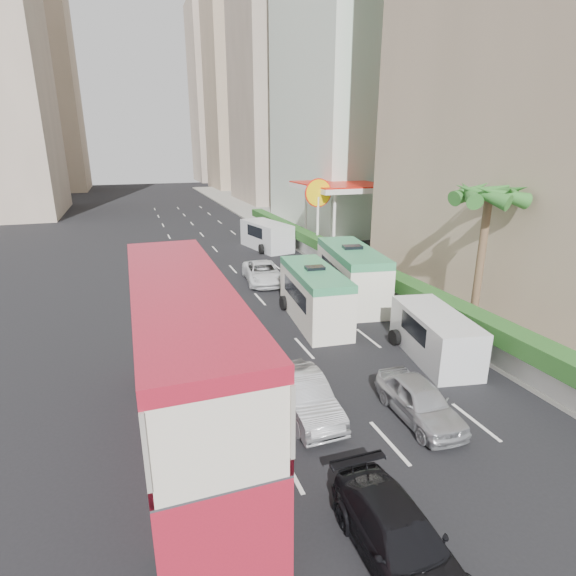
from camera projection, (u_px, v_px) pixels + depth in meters
name	position (u px, v px, depth m)	size (l,w,h in m)	color
ground_plane	(368.00, 406.00, 15.39)	(200.00, 200.00, 0.00)	black
double_decker_bus	(186.00, 367.00, 12.72)	(2.50, 11.00, 5.06)	#A4182B
car_silver_lane_a	(303.00, 413.00, 14.98)	(1.42, 4.09, 1.35)	#B2B4B9
car_silver_lane_b	(418.00, 418.00, 14.71)	(1.52, 3.78, 1.29)	#B2B4B9
car_black	(398.00, 561.00, 9.64)	(1.70, 4.19, 1.22)	black
van_asset	(263.00, 282.00, 29.29)	(2.16, 4.69, 1.30)	silver
minibus_near	(314.00, 296.00, 22.43)	(2.04, 6.13, 2.72)	silver
minibus_far	(351.00, 275.00, 25.41)	(2.29, 6.88, 3.05)	silver
panel_van_near	(435.00, 335.00, 18.68)	(1.95, 4.88, 1.95)	silver
panel_van_far	(267.00, 236.00, 38.50)	(2.26, 5.66, 2.26)	silver
sidewalk	(320.00, 243.00, 40.68)	(6.00, 120.00, 0.18)	#99968C
kerb_wall	(347.00, 269.00, 29.74)	(0.30, 44.00, 1.00)	silver
hedge	(348.00, 257.00, 29.48)	(1.10, 44.00, 0.70)	#2D6626
palm_tree	(480.00, 264.00, 20.44)	(0.36, 0.36, 6.40)	brown
shell_station	(340.00, 216.00, 38.40)	(6.50, 8.00, 5.50)	silver
tower_mid	(290.00, 27.00, 65.63)	(16.00, 16.00, 50.00)	#B5A18E
tower_far_a	(244.00, 73.00, 87.78)	(14.00, 14.00, 44.00)	tan
tower_far_b	(222.00, 95.00, 108.15)	(14.00, 14.00, 40.00)	#B5A18E
tower_left_b	(26.00, 63.00, 82.25)	(16.00, 16.00, 46.00)	tan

